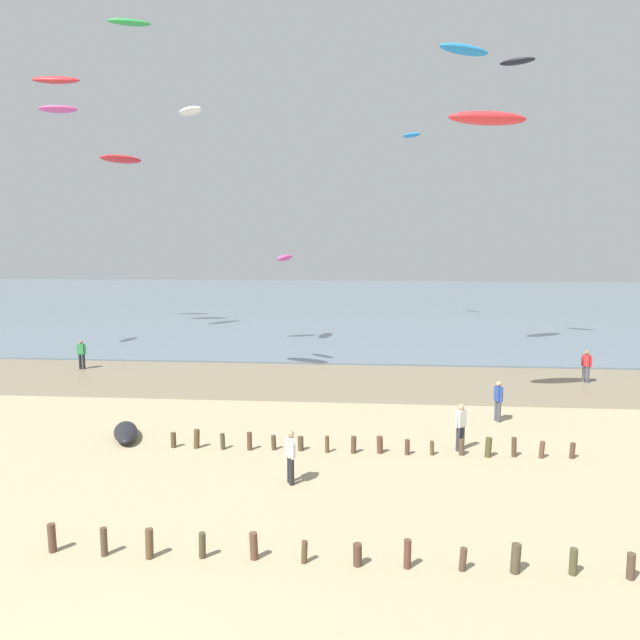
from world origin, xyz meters
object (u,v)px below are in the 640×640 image
at_px(person_left_flank, 461,425).
at_px(kite_aloft_11, 488,118).
at_px(person_trailing_behind, 291,455).
at_px(kite_aloft_7, 190,111).
at_px(grounded_kite, 126,432).
at_px(kite_aloft_6, 129,22).
at_px(person_by_waterline, 82,353).
at_px(kite_aloft_8, 464,50).
at_px(kite_aloft_2, 517,61).
at_px(kite_aloft_9, 285,258).
at_px(kite_aloft_12, 56,80).
at_px(kite_aloft_1, 58,109).
at_px(kite_aloft_10, 411,135).
at_px(kite_aloft_0, 121,159).
at_px(person_mid_beach, 498,400).
at_px(person_far_down_beach, 586,365).

height_order(person_left_flank, kite_aloft_11, kite_aloft_11).
bearing_deg(person_trailing_behind, kite_aloft_7, 117.66).
height_order(grounded_kite, kite_aloft_6, kite_aloft_6).
xyz_separation_m(person_by_waterline, kite_aloft_8, (21.98, 4.63, 17.59)).
bearing_deg(kite_aloft_6, kite_aloft_2, -6.30).
relative_size(kite_aloft_9, kite_aloft_12, 0.78).
height_order(kite_aloft_1, kite_aloft_10, kite_aloft_1).
bearing_deg(kite_aloft_0, kite_aloft_7, 72.98).
bearing_deg(kite_aloft_0, kite_aloft_12, -46.48).
distance_m(kite_aloft_6, kite_aloft_10, 25.48).
relative_size(kite_aloft_0, kite_aloft_7, 1.70).
distance_m(person_left_flank, kite_aloft_8, 24.17).
distance_m(person_mid_beach, person_by_waterline, 23.44).
height_order(person_by_waterline, person_left_flank, same).
xyz_separation_m(person_far_down_beach, person_trailing_behind, (-13.80, -14.24, 0.00)).
height_order(person_far_down_beach, kite_aloft_0, kite_aloft_0).
relative_size(person_mid_beach, person_left_flank, 1.00).
relative_size(kite_aloft_1, kite_aloft_7, 1.57).
distance_m(person_by_waterline, kite_aloft_11, 25.23).
relative_size(person_mid_beach, person_by_waterline, 1.00).
bearing_deg(person_by_waterline, kite_aloft_10, 45.71).
relative_size(person_mid_beach, kite_aloft_8, 0.48).
bearing_deg(kite_aloft_11, person_far_down_beach, -153.05).
height_order(person_mid_beach, person_trailing_behind, same).
distance_m(kite_aloft_0, kite_aloft_6, 12.82).
bearing_deg(person_trailing_behind, kite_aloft_11, 48.70).
distance_m(person_trailing_behind, kite_aloft_9, 25.40).
relative_size(kite_aloft_7, kite_aloft_12, 0.57).
relative_size(grounded_kite, kite_aloft_12, 0.70).
height_order(grounded_kite, kite_aloft_0, kite_aloft_0).
bearing_deg(person_far_down_beach, kite_aloft_9, 149.26).
bearing_deg(kite_aloft_7, person_trailing_behind, -19.32).
height_order(kite_aloft_11, kite_aloft_12, kite_aloft_12).
relative_size(kite_aloft_6, kite_aloft_10, 1.17).
relative_size(kite_aloft_2, kite_aloft_12, 0.65).
height_order(person_mid_beach, person_far_down_beach, same).
height_order(person_mid_beach, kite_aloft_10, kite_aloft_10).
distance_m(person_far_down_beach, grounded_kite, 23.16).
relative_size(person_trailing_behind, kite_aloft_0, 0.51).
height_order(kite_aloft_2, kite_aloft_12, kite_aloft_12).
bearing_deg(kite_aloft_12, kite_aloft_0, 175.16).
relative_size(person_trailing_behind, kite_aloft_10, 0.84).
xyz_separation_m(kite_aloft_6, kite_aloft_12, (-9.61, 9.67, -0.51)).
relative_size(person_by_waterline, person_trailing_behind, 1.00).
distance_m(kite_aloft_1, kite_aloft_8, 32.57).
bearing_deg(person_mid_beach, kite_aloft_6, 151.59).
bearing_deg(kite_aloft_12, person_left_flank, 129.45).
relative_size(kite_aloft_6, kite_aloft_11, 0.71).
relative_size(kite_aloft_2, kite_aloft_8, 0.63).
xyz_separation_m(person_far_down_beach, kite_aloft_2, (-2.20, 8.87, 17.75)).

